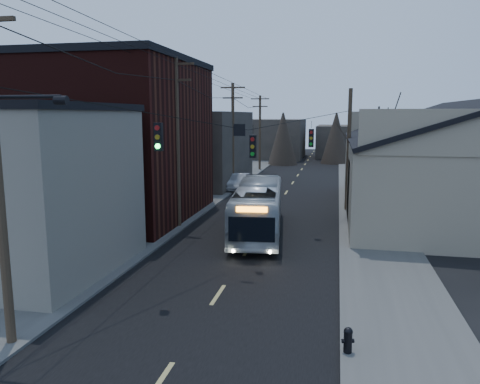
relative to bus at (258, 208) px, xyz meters
The scene contains 14 objects.
road_surface 12.57m from the bus, 89.69° to the left, with size 9.00×110.00×0.02m, color black.
sidewalk_left 14.12m from the bus, 117.26° to the left, with size 4.00×110.00×0.12m, color #474744.
sidewalk_right 14.18m from the bus, 62.26° to the left, with size 4.00×110.00×0.12m, color #474744.
building_clapboard 12.51m from the bus, 136.38° to the right, with size 8.00×8.00×7.00m, color slate.
building_brick 10.83m from the bus, 165.95° to the left, with size 10.00×12.00×10.00m, color black.
building_left_far 20.85m from the bus, 117.04° to the left, with size 9.00×14.00×7.00m, color #302C27.
warehouse 15.11m from the bus, 29.81° to the left, with size 16.16×20.60×7.73m.
building_far_left 47.88m from the bus, 97.12° to the left, with size 10.00×12.00×6.00m, color #302C27.
building_far_right 52.97m from the bus, 82.33° to the left, with size 12.00×14.00×5.00m, color #302C27.
bare_tree 7.33m from the bus, 20.74° to the left, with size 0.40×0.40×7.20m, color black.
utility_lines 8.08m from the bus, 114.69° to the left, with size 11.24×45.28×10.50m.
bus is the anchor object (origin of this frame).
parked_car 15.67m from the bus, 105.69° to the left, with size 1.56×4.47×1.47m, color #A4A6AC.
fire_hydrant 14.03m from the bus, 70.09° to the right, with size 0.36×0.26×0.75m.
Camera 1 is at (4.22, -8.25, 6.73)m, focal length 35.00 mm.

